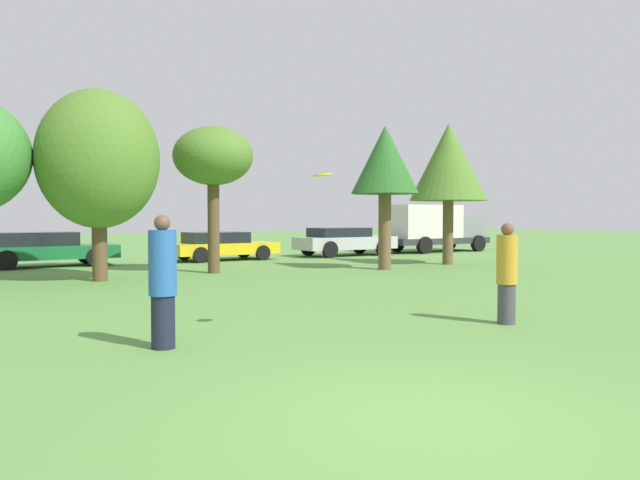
{
  "coord_description": "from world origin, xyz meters",
  "views": [
    {
      "loc": [
        -3.46,
        -4.09,
        1.77
      ],
      "look_at": [
        1.46,
        4.48,
        1.39
      ],
      "focal_mm": 34.18,
      "sensor_mm": 36.0,
      "label": 1
    }
  ],
  "objects_px": {
    "delivery_truck_grey": "(433,227)",
    "tree_3": "(98,160)",
    "tree_6": "(449,163)",
    "person_thrower": "(163,282)",
    "parked_car_yellow": "(221,245)",
    "parked_car_green": "(46,248)",
    "parked_car_silver": "(344,240)",
    "tree_5": "(385,162)",
    "tree_4": "(213,158)",
    "person_catcher": "(507,273)",
    "frisbee": "(322,175)"
  },
  "relations": [
    {
      "from": "parked_car_green",
      "to": "delivery_truck_grey",
      "type": "distance_m",
      "value": 17.72
    },
    {
      "from": "frisbee",
      "to": "parked_car_green",
      "type": "height_order",
      "value": "frisbee"
    },
    {
      "from": "parked_car_yellow",
      "to": "parked_car_silver",
      "type": "relative_size",
      "value": 0.93
    },
    {
      "from": "tree_3",
      "to": "delivery_truck_grey",
      "type": "xyz_separation_m",
      "value": [
        16.93,
        6.09,
        -2.06
      ]
    },
    {
      "from": "parked_car_green",
      "to": "parked_car_silver",
      "type": "height_order",
      "value": "parked_car_silver"
    },
    {
      "from": "tree_3",
      "to": "delivery_truck_grey",
      "type": "height_order",
      "value": "tree_3"
    },
    {
      "from": "tree_6",
      "to": "delivery_truck_grey",
      "type": "distance_m",
      "value": 8.38
    },
    {
      "from": "person_thrower",
      "to": "parked_car_yellow",
      "type": "distance_m",
      "value": 16.44
    },
    {
      "from": "tree_3",
      "to": "tree_6",
      "type": "relative_size",
      "value": 1.01
    },
    {
      "from": "delivery_truck_grey",
      "to": "tree_4",
      "type": "bearing_deg",
      "value": -160.87
    },
    {
      "from": "parked_car_green",
      "to": "parked_car_yellow",
      "type": "xyz_separation_m",
      "value": [
        6.46,
        -0.08,
        -0.04
      ]
    },
    {
      "from": "person_catcher",
      "to": "parked_car_silver",
      "type": "bearing_deg",
      "value": -103.18
    },
    {
      "from": "tree_5",
      "to": "parked_car_silver",
      "type": "height_order",
      "value": "tree_5"
    },
    {
      "from": "tree_4",
      "to": "person_thrower",
      "type": "bearing_deg",
      "value": -113.49
    },
    {
      "from": "frisbee",
      "to": "tree_4",
      "type": "height_order",
      "value": "tree_4"
    },
    {
      "from": "tree_5",
      "to": "parked_car_silver",
      "type": "xyz_separation_m",
      "value": [
        2.57,
        6.62,
        -2.87
      ]
    },
    {
      "from": "tree_6",
      "to": "delivery_truck_grey",
      "type": "relative_size",
      "value": 0.88
    },
    {
      "from": "person_thrower",
      "to": "frisbee",
      "type": "relative_size",
      "value": 6.14
    },
    {
      "from": "delivery_truck_grey",
      "to": "tree_6",
      "type": "bearing_deg",
      "value": -129.21
    },
    {
      "from": "frisbee",
      "to": "parked_car_silver",
      "type": "height_order",
      "value": "frisbee"
    },
    {
      "from": "tree_3",
      "to": "tree_5",
      "type": "bearing_deg",
      "value": -6.09
    },
    {
      "from": "frisbee",
      "to": "delivery_truck_grey",
      "type": "height_order",
      "value": "frisbee"
    },
    {
      "from": "person_catcher",
      "to": "tree_4",
      "type": "relative_size",
      "value": 0.37
    },
    {
      "from": "tree_4",
      "to": "delivery_truck_grey",
      "type": "distance_m",
      "value": 14.64
    },
    {
      "from": "frisbee",
      "to": "tree_3",
      "type": "bearing_deg",
      "value": 98.19
    },
    {
      "from": "tree_5",
      "to": "tree_6",
      "type": "distance_m",
      "value": 3.34
    },
    {
      "from": "person_thrower",
      "to": "tree_3",
      "type": "relative_size",
      "value": 0.34
    },
    {
      "from": "tree_4",
      "to": "parked_car_silver",
      "type": "bearing_deg",
      "value": 32.13
    },
    {
      "from": "frisbee",
      "to": "parked_car_silver",
      "type": "xyz_separation_m",
      "value": [
        10.05,
        15.4,
        -1.69
      ]
    },
    {
      "from": "parked_car_green",
      "to": "parked_car_silver",
      "type": "relative_size",
      "value": 0.99
    },
    {
      "from": "tree_3",
      "to": "parked_car_yellow",
      "type": "relative_size",
      "value": 1.2
    },
    {
      "from": "tree_5",
      "to": "parked_car_silver",
      "type": "bearing_deg",
      "value": 68.81
    },
    {
      "from": "parked_car_silver",
      "to": "parked_car_yellow",
      "type": "bearing_deg",
      "value": 176.14
    },
    {
      "from": "person_thrower",
      "to": "tree_4",
      "type": "relative_size",
      "value": 0.39
    },
    {
      "from": "tree_6",
      "to": "person_thrower",
      "type": "bearing_deg",
      "value": -145.42
    },
    {
      "from": "person_catcher",
      "to": "delivery_truck_grey",
      "type": "xyz_separation_m",
      "value": [
        12.34,
        16.38,
        0.42
      ]
    },
    {
      "from": "delivery_truck_grey",
      "to": "tree_3",
      "type": "bearing_deg",
      "value": -163.03
    },
    {
      "from": "frisbee",
      "to": "tree_3",
      "type": "distance_m",
      "value": 9.87
    },
    {
      "from": "parked_car_silver",
      "to": "person_thrower",
      "type": "bearing_deg",
      "value": -132.16
    },
    {
      "from": "tree_6",
      "to": "delivery_truck_grey",
      "type": "xyz_separation_m",
      "value": [
        4.75,
        6.45,
        -2.47
      ]
    },
    {
      "from": "tree_6",
      "to": "delivery_truck_grey",
      "type": "height_order",
      "value": "tree_6"
    },
    {
      "from": "person_thrower",
      "to": "tree_4",
      "type": "distance_m",
      "value": 11.24
    },
    {
      "from": "person_thrower",
      "to": "delivery_truck_grey",
      "type": "xyz_separation_m",
      "value": [
        17.76,
        15.41,
        0.35
      ]
    },
    {
      "from": "person_thrower",
      "to": "parked_car_yellow",
      "type": "xyz_separation_m",
      "value": [
        6.51,
        15.1,
        -0.29
      ]
    },
    {
      "from": "tree_4",
      "to": "tree_6",
      "type": "relative_size",
      "value": 0.88
    },
    {
      "from": "parked_car_yellow",
      "to": "parked_car_green",
      "type": "bearing_deg",
      "value": 176.51
    },
    {
      "from": "frisbee",
      "to": "tree_5",
      "type": "distance_m",
      "value": 11.6
    },
    {
      "from": "person_catcher",
      "to": "parked_car_silver",
      "type": "height_order",
      "value": "person_catcher"
    },
    {
      "from": "delivery_truck_grey",
      "to": "parked_car_yellow",
      "type": "bearing_deg",
      "value": 178.79
    },
    {
      "from": "person_catcher",
      "to": "tree_4",
      "type": "height_order",
      "value": "tree_4"
    }
  ]
}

